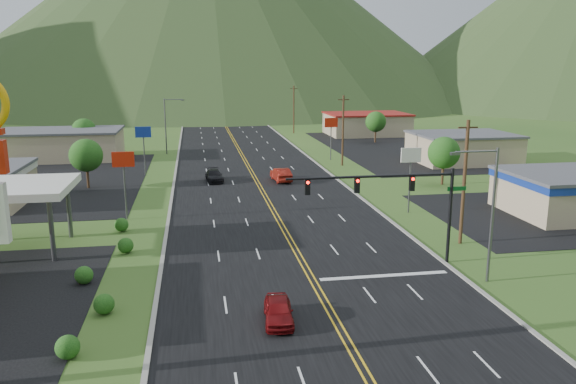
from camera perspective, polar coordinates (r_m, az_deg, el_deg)
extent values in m
plane|color=#2D501C|center=(27.65, 7.97, -18.04)|extent=(500.00, 500.00, 0.00)
cube|color=black|center=(27.65, 7.97, -18.04)|extent=(20.00, 460.00, 0.04)
cube|color=gray|center=(31.93, 26.25, -14.86)|extent=(0.30, 460.00, 0.14)
cylinder|color=black|center=(42.12, 16.11, -2.35)|extent=(0.24, 0.24, 7.00)
cylinder|color=black|center=(39.23, 8.45, 1.58)|extent=(12.00, 0.18, 0.18)
cube|color=#0C591E|center=(41.84, 16.77, 0.33)|extent=(1.40, 0.06, 0.30)
cube|color=black|center=(40.36, 12.48, 0.86)|extent=(0.35, 0.28, 1.05)
sphere|color=#FF0C05|center=(40.13, 12.60, 1.29)|extent=(0.22, 0.22, 0.22)
cube|color=black|center=(39.05, 7.03, 0.67)|extent=(0.35, 0.28, 1.05)
sphere|color=#FF0C05|center=(38.81, 7.11, 1.12)|extent=(0.22, 0.22, 0.22)
cube|color=black|center=(38.21, 1.99, 0.49)|extent=(0.35, 0.28, 1.05)
sphere|color=#FF0C05|center=(37.97, 2.04, 0.95)|extent=(0.22, 0.22, 0.22)
cylinder|color=#59595E|center=(38.92, 20.05, -2.33)|extent=(0.20, 0.20, 9.00)
cylinder|color=#59595E|center=(37.39, 18.62, 3.92)|extent=(2.88, 0.12, 0.12)
cube|color=#59595E|center=(36.75, 16.62, 3.76)|extent=(0.60, 0.25, 0.18)
cylinder|color=#59595E|center=(93.19, -12.34, 6.52)|extent=(0.20, 0.20, 9.00)
cylinder|color=#59595E|center=(92.79, -11.57, 9.19)|extent=(2.88, 0.12, 0.12)
cube|color=#59595E|center=(92.76, -10.66, 9.17)|extent=(0.60, 0.25, 0.18)
cube|color=white|center=(47.76, -27.02, 0.34)|extent=(10.00, 8.00, 0.60)
cylinder|color=#59595E|center=(44.43, -22.89, -3.43)|extent=(0.36, 0.36, 5.00)
cylinder|color=#59595E|center=(50.09, -21.37, -1.55)|extent=(0.36, 0.36, 5.00)
cube|color=tan|center=(93.65, -22.17, 4.42)|extent=(18.00, 11.00, 4.20)
cube|color=#4C4C51|center=(93.39, -22.28, 5.79)|extent=(18.40, 11.40, 0.30)
cube|color=tan|center=(87.90, 17.32, 4.23)|extent=(14.00, 11.00, 4.00)
cube|color=#4C4C51|center=(87.63, 17.41, 5.62)|extent=(14.40, 11.40, 0.30)
cube|color=tan|center=(118.66, 7.98, 6.79)|extent=(16.00, 12.00, 4.20)
cube|color=maroon|center=(118.45, 8.01, 7.88)|extent=(16.40, 12.40, 0.30)
cylinder|color=#59595E|center=(54.24, -16.20, -0.13)|extent=(0.16, 0.16, 5.00)
cube|color=red|center=(53.65, -16.41, 3.20)|extent=(2.00, 0.18, 1.40)
cylinder|color=#59595E|center=(75.77, -14.38, 3.52)|extent=(0.16, 0.16, 5.00)
cube|color=navy|center=(75.34, -14.51, 5.92)|extent=(2.00, 0.18, 1.40)
cylinder|color=#59595E|center=(55.80, 12.24, 0.44)|extent=(0.16, 0.16, 5.00)
cube|color=white|center=(55.22, 12.39, 3.68)|extent=(2.00, 0.18, 1.40)
cylinder|color=#59595E|center=(85.88, 4.37, 4.92)|extent=(0.16, 0.16, 5.00)
cube|color=red|center=(85.51, 4.41, 7.05)|extent=(2.00, 0.18, 1.40)
cylinder|color=#382314|center=(69.88, -19.69, 1.59)|extent=(0.30, 0.30, 3.00)
sphere|color=#154313|center=(69.49, -19.84, 3.53)|extent=(3.84, 3.84, 3.84)
cylinder|color=#382314|center=(97.02, -19.91, 4.50)|extent=(0.30, 0.30, 3.00)
sphere|color=#154313|center=(96.74, -20.02, 5.91)|extent=(3.84, 3.84, 3.84)
cylinder|color=#382314|center=(70.32, 15.44, 1.94)|extent=(0.30, 0.30, 3.00)
sphere|color=#154313|center=(69.94, 15.56, 3.87)|extent=(3.84, 3.84, 3.84)
cylinder|color=#382314|center=(106.76, 8.86, 5.79)|extent=(0.30, 0.30, 3.00)
sphere|color=#154313|center=(106.51, 8.91, 7.07)|extent=(3.84, 3.84, 3.84)
cylinder|color=#382314|center=(46.59, 17.46, 0.88)|extent=(0.28, 0.28, 10.00)
cube|color=#382314|center=(45.94, 17.82, 6.26)|extent=(1.60, 0.12, 0.12)
cylinder|color=#382314|center=(80.89, 5.60, 6.20)|extent=(0.28, 0.28, 10.00)
cube|color=#382314|center=(80.52, 5.67, 9.32)|extent=(1.60, 0.12, 0.12)
cylinder|color=#382314|center=(119.79, 0.59, 8.36)|extent=(0.28, 0.28, 10.00)
cube|color=#382314|center=(119.54, 0.59, 10.47)|extent=(1.60, 0.12, 0.12)
cylinder|color=#382314|center=(159.24, -1.97, 9.43)|extent=(0.28, 0.28, 10.00)
cube|color=#382314|center=(159.05, -1.98, 11.02)|extent=(1.60, 0.12, 0.12)
imported|color=maroon|center=(32.07, -0.98, -12.01)|extent=(1.93, 4.06, 1.34)
imported|color=black|center=(70.32, -7.51, 1.62)|extent=(2.29, 4.90, 1.38)
imported|color=maroon|center=(69.79, -0.72, 1.76)|extent=(2.18, 5.15, 1.65)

